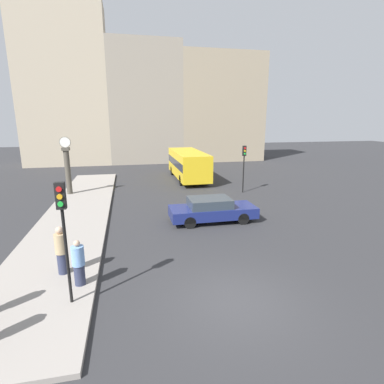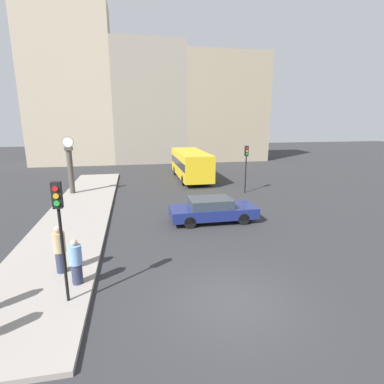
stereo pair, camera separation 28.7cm
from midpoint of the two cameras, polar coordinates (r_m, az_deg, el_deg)
The scene contains 10 objects.
ground_plane at distance 10.04m, azimuth 7.56°, elevation -19.97°, with size 120.00×120.00×0.00m, color #2D2D30.
sidewalk_corner at distance 19.36m, azimuth -21.31°, elevation -3.66°, with size 3.67×24.92×0.16m, color gray.
building_row at distance 40.37m, azimuth -9.85°, elevation 17.05°, with size 30.19×5.00×18.65m.
sedan_car at distance 16.60m, azimuth 3.32°, elevation -3.35°, with size 4.74×1.86×1.34m.
bus_distant at distance 28.16m, azimuth -1.05°, elevation 5.47°, with size 2.53×8.29×2.62m.
traffic_light_near at distance 9.29m, azimuth -24.19°, elevation -4.65°, with size 0.26×0.24×3.71m.
traffic_light_far at distance 23.11m, azimuth 9.53°, elevation 6.18°, with size 0.26×0.24×3.61m.
street_clock at distance 23.73m, azimuth -22.95°, elevation 4.32°, with size 0.78×0.51×4.17m.
pedestrian_blue_stripe at distance 10.86m, azimuth -21.53°, elevation -12.50°, with size 0.41×0.41×1.57m.
pedestrian_tan_coat at distance 11.78m, azimuth -24.27°, elevation -10.13°, with size 0.42×0.42×1.76m.
Camera 1 is at (-3.10, -7.80, 5.55)m, focal length 28.00 mm.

